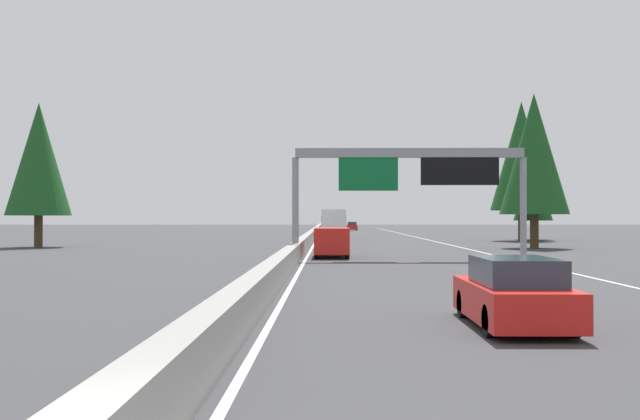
{
  "coord_description": "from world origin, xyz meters",
  "views": [
    {
      "loc": [
        -4.77,
        -1.53,
        2.31
      ],
      "look_at": [
        49.95,
        -0.85,
        2.84
      ],
      "focal_mm": 41.38,
      "sensor_mm": 36.0,
      "label": 1
    }
  ],
  "objects_px": {
    "sedan_near_center": "(352,226)",
    "conifer_right_near": "(534,154)",
    "sign_gantry_overhead": "(412,171)",
    "sedan_distant_a": "(514,295)",
    "bus_far_center": "(333,222)",
    "conifer_right_far": "(521,156)",
    "conifer_left_near": "(39,159)",
    "minivan_near_right": "(332,241)",
    "conifer_right_mid": "(533,187)"
  },
  "relations": [
    {
      "from": "sedan_near_center",
      "to": "conifer_right_near",
      "type": "bearing_deg",
      "value": -171.65
    },
    {
      "from": "sign_gantry_overhead",
      "to": "conifer_right_near",
      "type": "height_order",
      "value": "conifer_right_near"
    },
    {
      "from": "sedan_distant_a",
      "to": "bus_far_center",
      "type": "relative_size",
      "value": 0.38
    },
    {
      "from": "sign_gantry_overhead",
      "to": "conifer_right_near",
      "type": "distance_m",
      "value": 18.08
    },
    {
      "from": "conifer_right_far",
      "to": "conifer_left_near",
      "type": "distance_m",
      "value": 43.54
    },
    {
      "from": "sedan_distant_a",
      "to": "conifer_right_near",
      "type": "bearing_deg",
      "value": -16.11
    },
    {
      "from": "bus_far_center",
      "to": "sedan_distant_a",
      "type": "bearing_deg",
      "value": -177.0
    },
    {
      "from": "minivan_near_right",
      "to": "conifer_right_near",
      "type": "xyz_separation_m",
      "value": [
        11.95,
        -14.95,
        6.01
      ]
    },
    {
      "from": "conifer_right_near",
      "to": "conifer_left_near",
      "type": "relative_size",
      "value": 1.03
    },
    {
      "from": "minivan_near_right",
      "to": "conifer_right_near",
      "type": "relative_size",
      "value": 0.44
    },
    {
      "from": "conifer_right_far",
      "to": "conifer_left_near",
      "type": "relative_size",
      "value": 1.22
    },
    {
      "from": "minivan_near_right",
      "to": "bus_far_center",
      "type": "relative_size",
      "value": 0.43
    },
    {
      "from": "conifer_right_near",
      "to": "conifer_left_near",
      "type": "distance_m",
      "value": 37.29
    },
    {
      "from": "sedan_near_center",
      "to": "sedan_distant_a",
      "type": "bearing_deg",
      "value": 179.94
    },
    {
      "from": "conifer_right_near",
      "to": "conifer_right_far",
      "type": "bearing_deg",
      "value": -11.62
    },
    {
      "from": "bus_far_center",
      "to": "conifer_right_mid",
      "type": "bearing_deg",
      "value": -105.52
    },
    {
      "from": "conifer_right_mid",
      "to": "sedan_distant_a",
      "type": "bearing_deg",
      "value": 164.2
    },
    {
      "from": "bus_far_center",
      "to": "conifer_right_far",
      "type": "relative_size",
      "value": 0.85
    },
    {
      "from": "conifer_right_near",
      "to": "conifer_left_near",
      "type": "height_order",
      "value": "conifer_right_near"
    },
    {
      "from": "minivan_near_right",
      "to": "conifer_right_far",
      "type": "height_order",
      "value": "conifer_right_far"
    },
    {
      "from": "conifer_right_far",
      "to": "conifer_right_mid",
      "type": "bearing_deg",
      "value": -28.26
    },
    {
      "from": "sedan_near_center",
      "to": "conifer_right_near",
      "type": "height_order",
      "value": "conifer_right_near"
    },
    {
      "from": "minivan_near_right",
      "to": "sedan_distant_a",
      "type": "bearing_deg",
      "value": -172.05
    },
    {
      "from": "conifer_right_mid",
      "to": "conifer_left_near",
      "type": "relative_size",
      "value": 0.8
    },
    {
      "from": "conifer_right_mid",
      "to": "conifer_left_near",
      "type": "height_order",
      "value": "conifer_left_near"
    },
    {
      "from": "conifer_left_near",
      "to": "sedan_near_center",
      "type": "bearing_deg",
      "value": -19.48
    },
    {
      "from": "conifer_right_mid",
      "to": "conifer_right_far",
      "type": "xyz_separation_m",
      "value": [
        -4.21,
        2.26,
        2.79
      ]
    },
    {
      "from": "minivan_near_right",
      "to": "sedan_near_center",
      "type": "relative_size",
      "value": 1.14
    },
    {
      "from": "sign_gantry_overhead",
      "to": "bus_far_center",
      "type": "relative_size",
      "value": 1.1
    },
    {
      "from": "minivan_near_right",
      "to": "sign_gantry_overhead",
      "type": "bearing_deg",
      "value": -120.24
    },
    {
      "from": "sedan_distant_a",
      "to": "conifer_left_near",
      "type": "height_order",
      "value": "conifer_left_near"
    },
    {
      "from": "sedan_distant_a",
      "to": "conifer_right_near",
      "type": "distance_m",
      "value": 40.85
    },
    {
      "from": "minivan_near_right",
      "to": "bus_far_center",
      "type": "bearing_deg",
      "value": -0.48
    },
    {
      "from": "conifer_right_near",
      "to": "conifer_right_far",
      "type": "distance_m",
      "value": 17.22
    },
    {
      "from": "minivan_near_right",
      "to": "conifer_left_near",
      "type": "bearing_deg",
      "value": 58.94
    },
    {
      "from": "conifer_right_near",
      "to": "conifer_right_mid",
      "type": "bearing_deg",
      "value": -15.22
    },
    {
      "from": "sedan_near_center",
      "to": "conifer_right_far",
      "type": "height_order",
      "value": "conifer_right_far"
    },
    {
      "from": "conifer_left_near",
      "to": "bus_far_center",
      "type": "bearing_deg",
      "value": -41.92
    },
    {
      "from": "sedan_distant_a",
      "to": "conifer_right_far",
      "type": "xyz_separation_m",
      "value": [
        55.61,
        -14.66,
        7.51
      ]
    },
    {
      "from": "sedan_distant_a",
      "to": "conifer_right_near",
      "type": "xyz_separation_m",
      "value": [
        38.78,
        -11.2,
        6.28
      ]
    },
    {
      "from": "conifer_left_near",
      "to": "conifer_right_far",
      "type": "bearing_deg",
      "value": -69.35
    },
    {
      "from": "sedan_distant_a",
      "to": "conifer_right_far",
      "type": "relative_size",
      "value": 0.33
    },
    {
      "from": "bus_far_center",
      "to": "conifer_right_near",
      "type": "height_order",
      "value": "conifer_right_near"
    },
    {
      "from": "sign_gantry_overhead",
      "to": "sedan_near_center",
      "type": "xyz_separation_m",
      "value": [
        90.0,
        0.49,
        -4.12
      ]
    },
    {
      "from": "conifer_right_near",
      "to": "sign_gantry_overhead",
      "type": "bearing_deg",
      "value": 143.86
    },
    {
      "from": "sedan_distant_a",
      "to": "bus_far_center",
      "type": "height_order",
      "value": "bus_far_center"
    },
    {
      "from": "bus_far_center",
      "to": "conifer_right_far",
      "type": "bearing_deg",
      "value": -118.59
    },
    {
      "from": "sign_gantry_overhead",
      "to": "conifer_left_near",
      "type": "distance_m",
      "value": 31.15
    },
    {
      "from": "conifer_right_near",
      "to": "conifer_right_far",
      "type": "xyz_separation_m",
      "value": [
        16.83,
        -3.46,
        1.23
      ]
    },
    {
      "from": "sedan_near_center",
      "to": "conifer_right_far",
      "type": "bearing_deg",
      "value": -166.09
    }
  ]
}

